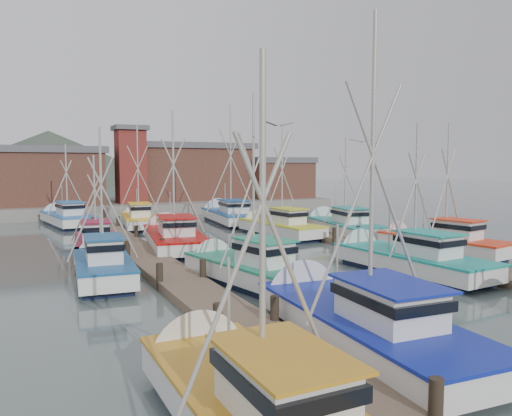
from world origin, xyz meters
name	(u,v)px	position (x,y,z in m)	size (l,w,h in m)	color
ground	(295,266)	(0.00, 0.00, 0.00)	(260.00, 260.00, 0.00)	#455351
dock_left	(149,260)	(-7.00, 4.04, 0.21)	(2.30, 46.00, 1.50)	brown
dock_right	(355,243)	(7.00, 4.04, 0.21)	(2.30, 46.00, 1.50)	brown
quay	(141,205)	(0.00, 37.00, 0.60)	(44.00, 16.00, 1.20)	gray
shed_left	(42,175)	(-11.00, 35.00, 4.34)	(12.72, 8.48, 6.20)	brown
shed_center	(189,171)	(6.00, 37.00, 4.69)	(14.84, 9.54, 6.90)	brown
shed_right	(277,177)	(17.00, 34.00, 3.84)	(8.48, 6.36, 5.20)	brown
lookout_tower	(131,164)	(-2.00, 33.00, 5.55)	(3.60, 3.60, 8.50)	maroon
distant_hills	(20,185)	(-12.76, 122.59, 0.00)	(175.00, 140.00, 42.00)	#475446
boat_0	(355,320)	(-4.23, -10.94, 0.69)	(4.26, 9.91, 10.67)	black
boat_2	(247,403)	(-9.44, -14.35, 0.68)	(3.43, 8.68, 8.26)	black
boat_4	(245,269)	(-4.15, -2.57, 0.68)	(4.12, 8.72, 9.23)	black
boat_5	(403,259)	(4.11, -3.83, 0.68)	(3.61, 9.44, 8.32)	black
boat_6	(102,265)	(-9.94, 1.24, 0.68)	(3.20, 8.10, 7.83)	black
boat_7	(436,243)	(9.67, -0.54, 0.68)	(4.17, 8.78, 8.67)	black
boat_8	(173,237)	(-4.31, 8.67, 0.68)	(4.59, 10.45, 9.87)	black
boat_9	(277,227)	(4.43, 10.44, 0.68)	(3.65, 8.93, 9.16)	black
boat_10	(96,245)	(-9.34, 7.68, 0.68)	(3.23, 7.91, 6.60)	black
boat_11	(340,226)	(9.35, 9.05, 0.68)	(4.49, 9.88, 8.44)	black
boat_12	(138,220)	(-4.07, 20.20, 0.68)	(3.71, 8.50, 9.49)	black
boat_13	(228,215)	(4.50, 20.35, 0.69)	(4.75, 10.71, 11.96)	black
boat_14	(66,218)	(-9.64, 24.51, 0.68)	(4.24, 9.61, 8.08)	black
gull_near	(279,124)	(-3.38, -4.35, 7.18)	(1.55, 0.65, 0.24)	gray
gull_far	(361,141)	(3.85, -0.58, 6.77)	(1.49, 0.65, 0.24)	gray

